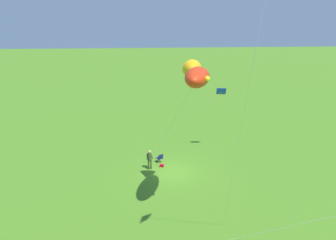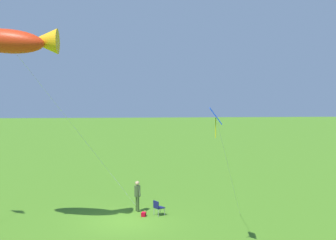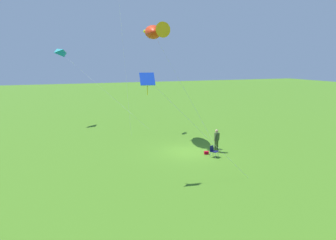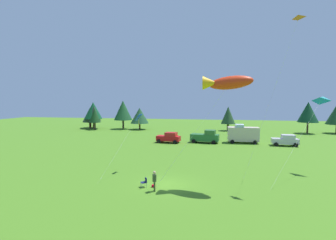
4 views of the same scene
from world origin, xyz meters
TOP-DOWN VIEW (x-y plane):
  - ground_plane at (0.00, 0.00)m, footprint 160.00×160.00m
  - person_kite_flyer at (-0.69, -2.04)m, footprint 0.43×0.57m
  - folding_chair at (-1.81, -1.14)m, footprint 0.66×0.66m
  - backpack_on_grass at (-1.03, -1.02)m, footprint 0.30×0.37m
  - kite_large_fish at (5.16, 0.85)m, footprint 8.56×4.25m
  - kite_diamond_blue at (-4.10, 4.36)m, footprint 2.67×5.97m

SIDE VIEW (x-z plane):
  - ground_plane at x=0.00m, z-range 0.00..0.00m
  - backpack_on_grass at x=-1.03m, z-range 0.00..0.22m
  - folding_chair at x=-1.81m, z-range 0.08..0.90m
  - person_kite_flyer at x=-0.69m, z-range 0.15..1.89m
  - kite_diamond_blue at x=-4.10m, z-range 2.57..8.77m
  - kite_large_fish at x=5.16m, z-range 4.26..14.31m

